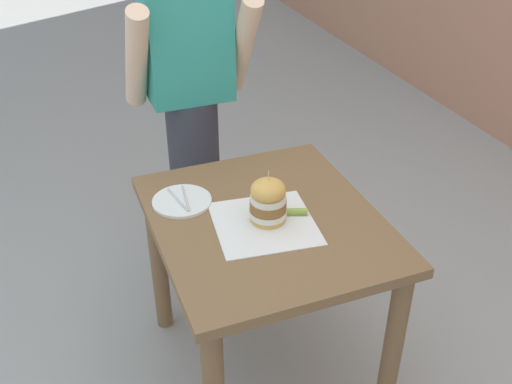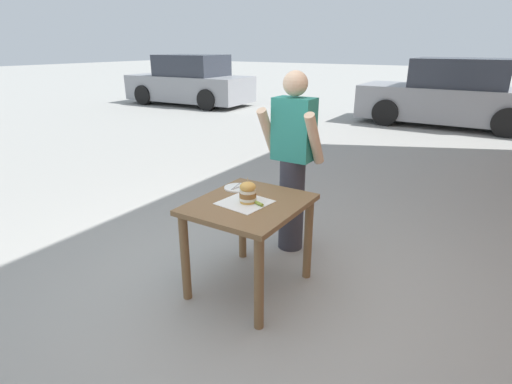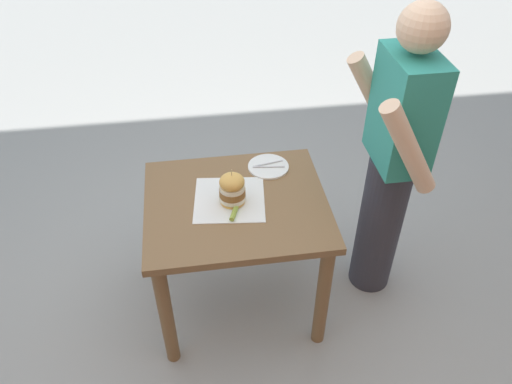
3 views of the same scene
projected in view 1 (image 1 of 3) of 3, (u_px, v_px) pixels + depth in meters
ground_plane at (264, 364)px, 2.54m from camera, size 80.00×80.00×0.00m
patio_table at (266, 250)px, 2.21m from camera, size 0.79×0.90×0.76m
serving_paper at (264, 223)px, 2.10m from camera, size 0.38×0.38×0.00m
sandwich at (267, 201)px, 2.07m from camera, size 0.13×0.13×0.20m
pickle_spear at (295, 212)px, 2.13m from camera, size 0.09×0.05×0.02m
side_plate_with_forks at (182, 201)px, 2.21m from camera, size 0.22×0.22×0.02m
diner_across_table at (191, 101)px, 2.68m from camera, size 0.55×0.35×1.69m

